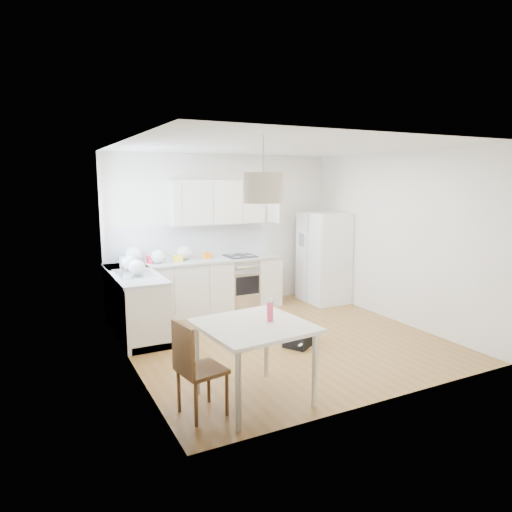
{
  "coord_description": "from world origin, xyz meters",
  "views": [
    {
      "loc": [
        -3.15,
        -5.43,
        2.26
      ],
      "look_at": [
        -0.19,
        0.4,
        1.16
      ],
      "focal_mm": 32.0,
      "sensor_mm": 36.0,
      "label": 1
    }
  ],
  "objects_px": {
    "dining_chair": "(202,368)",
    "dining_table": "(254,333)",
    "gym_bag": "(301,337)",
    "refrigerator": "(325,257)"
  },
  "relations": [
    {
      "from": "dining_chair",
      "to": "gym_bag",
      "type": "distance_m",
      "value": 2.23
    },
    {
      "from": "dining_table",
      "to": "gym_bag",
      "type": "relative_size",
      "value": 2.31
    },
    {
      "from": "dining_table",
      "to": "gym_bag",
      "type": "xyz_separation_m",
      "value": [
        1.3,
        1.14,
        -0.62
      ]
    },
    {
      "from": "refrigerator",
      "to": "dining_chair",
      "type": "relative_size",
      "value": 1.76
    },
    {
      "from": "dining_chair",
      "to": "gym_bag",
      "type": "relative_size",
      "value": 1.94
    },
    {
      "from": "refrigerator",
      "to": "dining_table",
      "type": "distance_m",
      "value": 4.12
    },
    {
      "from": "dining_chair",
      "to": "dining_table",
      "type": "bearing_deg",
      "value": -7.45
    },
    {
      "from": "refrigerator",
      "to": "dining_chair",
      "type": "height_order",
      "value": "refrigerator"
    },
    {
      "from": "dining_chair",
      "to": "gym_bag",
      "type": "xyz_separation_m",
      "value": [
        1.87,
        1.17,
        -0.36
      ]
    },
    {
      "from": "gym_bag",
      "to": "dining_chair",
      "type": "bearing_deg",
      "value": -179.48
    }
  ]
}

